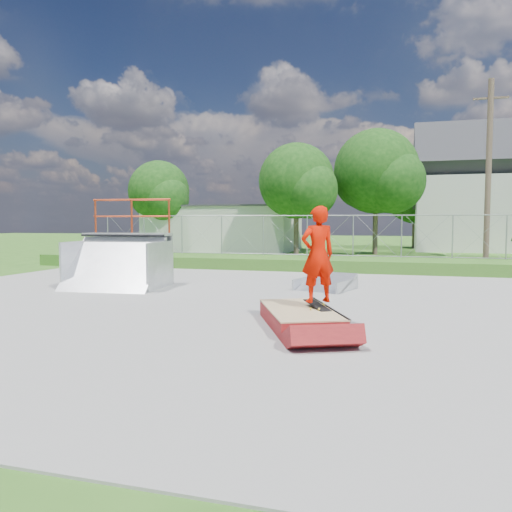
{
  "coord_description": "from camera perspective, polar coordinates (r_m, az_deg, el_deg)",
  "views": [
    {
      "loc": [
        3.89,
        -11.25,
        2.03
      ],
      "look_at": [
        0.21,
        1.57,
        1.1
      ],
      "focal_mm": 35.0,
      "sensor_mm": 36.0,
      "label": 1
    }
  ],
  "objects": [
    {
      "name": "tree_left_near",
      "position": [
        29.7,
        5.06,
        8.24
      ],
      "size": [
        4.76,
        4.48,
        6.65
      ],
      "color": "#4F3D32",
      "rests_on": "ground"
    },
    {
      "name": "flat_bank_ramp",
      "position": [
        14.77,
        7.89,
        -3.09
      ],
      "size": [
        1.82,
        1.88,
        0.44
      ],
      "primitive_type": null,
      "rotation": [
        0.0,
        0.0,
        -0.3
      ],
      "color": "#B0B3B8",
      "rests_on": "concrete_pad"
    },
    {
      "name": "grind_box",
      "position": [
        9.64,
        5.01,
        -7.07
      ],
      "size": [
        2.09,
        2.74,
        0.37
      ],
      "rotation": [
        0.0,
        0.0,
        0.41
      ],
      "color": "maroon",
      "rests_on": "concrete_pad"
    },
    {
      "name": "tree_left_far",
      "position": [
        34.86,
        -10.8,
        7.06
      ],
      "size": [
        4.42,
        4.16,
        6.18
      ],
      "color": "#4F3D32",
      "rests_on": "ground"
    },
    {
      "name": "gable_house",
      "position": [
        37.64,
        23.94,
        6.4
      ],
      "size": [
        8.4,
        6.08,
        8.94
      ],
      "color": "beige",
      "rests_on": "ground"
    },
    {
      "name": "utility_building_flat",
      "position": [
        35.31,
        -3.69,
        3.13
      ],
      "size": [
        10.0,
        6.0,
        3.0
      ],
      "primitive_type": "cube",
      "color": "beige",
      "rests_on": "ground"
    },
    {
      "name": "skater",
      "position": [
        9.57,
        7.07,
        -0.24
      ],
      "size": [
        0.8,
        0.73,
        1.84
      ],
      "primitive_type": "imported",
      "rotation": [
        0.0,
        0.0,
        3.7
      ],
      "color": "red",
      "rests_on": "grind_box"
    },
    {
      "name": "utility_pole",
      "position": [
        23.61,
        25.02,
        8.41
      ],
      "size": [
        0.24,
        0.24,
        8.0
      ],
      "primitive_type": "cylinder",
      "color": "#4F3D32",
      "rests_on": "ground"
    },
    {
      "name": "concrete_pad",
      "position": [
        12.07,
        -3.05,
        -5.61
      ],
      "size": [
        20.0,
        16.0,
        0.04
      ],
      "primitive_type": "cube",
      "color": "gray",
      "rests_on": "ground"
    },
    {
      "name": "grass_berm",
      "position": [
        21.18,
        5.36,
        -0.84
      ],
      "size": [
        24.0,
        3.0,
        0.5
      ],
      "primitive_type": "cube",
      "color": "#30631C",
      "rests_on": "ground"
    },
    {
      "name": "chain_link_fence",
      "position": [
        22.1,
        5.86,
        2.34
      ],
      "size": [
        20.0,
        0.06,
        1.8
      ],
      "primitive_type": null,
      "color": "gray",
      "rests_on": "grass_berm"
    },
    {
      "name": "tree_back_mid",
      "position": [
        39.16,
        18.03,
        6.15
      ],
      "size": [
        4.08,
        3.84,
        5.7
      ],
      "color": "#4F3D32",
      "rests_on": "ground"
    },
    {
      "name": "tree_center",
      "position": [
        31.2,
        14.08,
        9.05
      ],
      "size": [
        5.44,
        5.12,
        7.6
      ],
      "color": "#4F3D32",
      "rests_on": "ground"
    },
    {
      "name": "ground",
      "position": [
        12.07,
        -3.05,
        -5.7
      ],
      "size": [
        120.0,
        120.0,
        0.0
      ],
      "primitive_type": "plane",
      "color": "#30631C",
      "rests_on": "ground"
    },
    {
      "name": "quarter_pipe",
      "position": [
        15.49,
        -15.71,
        1.39
      ],
      "size": [
        2.92,
        2.54,
        2.74
      ],
      "primitive_type": null,
      "rotation": [
        0.0,
        0.0,
        0.08
      ],
      "color": "#B0B3B8",
      "rests_on": "concrete_pad"
    },
    {
      "name": "skateboard",
      "position": [
        9.68,
        7.02,
        -5.67
      ],
      "size": [
        0.64,
        0.77,
        0.13
      ],
      "primitive_type": "cube",
      "rotation": [
        0.14,
        0.0,
        0.62
      ],
      "color": "black",
      "rests_on": "grind_box"
    },
    {
      "name": "concrete_stairs",
      "position": [
        23.54,
        -15.81,
        -0.13
      ],
      "size": [
        1.5,
        1.6,
        0.8
      ],
      "primitive_type": null,
      "color": "gray",
      "rests_on": "ground"
    }
  ]
}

